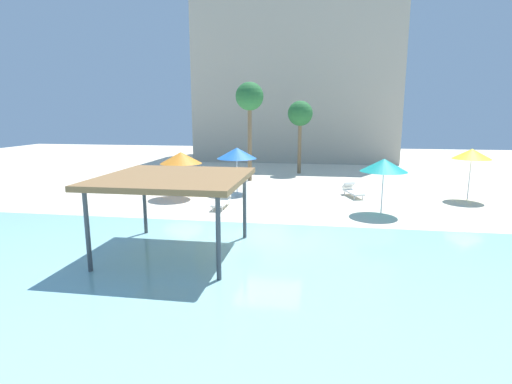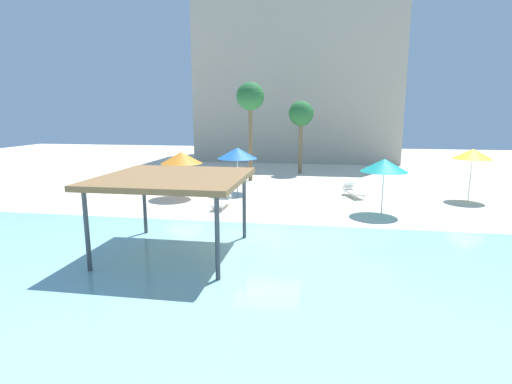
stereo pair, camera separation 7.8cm
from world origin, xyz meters
name	(u,v)px [view 1 (the left image)]	position (x,y,z in m)	size (l,w,h in m)	color
ground_plane	(270,235)	(0.00, 0.00, 0.00)	(80.00, 80.00, 0.00)	beige
lagoon_water	(245,293)	(0.00, -5.25, 0.02)	(44.00, 13.50, 0.04)	#8CC6CC
shade_pavilion	(174,180)	(-2.86, -2.56, 2.53)	(4.66, 4.66, 2.68)	#42474C
beach_umbrella_orange_0	(181,158)	(-5.74, 6.27, 2.24)	(2.31, 2.31, 2.56)	silver
beach_umbrella_yellow_1	(472,154)	(9.88, 8.11, 2.52)	(2.00, 2.00, 2.80)	silver
beach_umbrella_teal_2	(384,165)	(4.78, 4.24, 2.30)	(2.17, 2.17, 2.61)	silver
beach_umbrella_blue_3	(237,153)	(-2.97, 8.12, 2.35)	(2.33, 2.33, 2.68)	silver
lounge_chair_0	(222,201)	(-2.97, 4.33, 0.33)	(0.62, 1.90, 0.74)	white
lounge_chair_1	(352,191)	(3.72, 8.10, 0.33)	(1.19, 1.99, 0.74)	white
palm_tree_0	(250,99)	(-2.97, 12.51, 5.58)	(1.90, 1.90, 6.71)	brown
palm_tree_1	(300,115)	(0.25, 16.44, 4.50)	(1.90, 1.90, 5.56)	brown
hotel_block_0	(298,73)	(-0.69, 28.08, 8.63)	(19.19, 11.13, 17.27)	#B2A893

